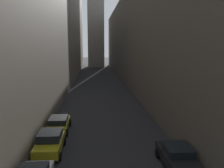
{
  "coord_description": "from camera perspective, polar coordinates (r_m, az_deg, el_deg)",
  "views": [
    {
      "loc": [
        -1.04,
        0.69,
        7.93
      ],
      "look_at": [
        0.0,
        14.01,
        5.82
      ],
      "focal_mm": 38.03,
      "sensor_mm": 36.0,
      "label": 1
    }
  ],
  "objects": [
    {
      "name": "parked_car_left_far",
      "position": [
        23.25,
        -12.71,
        -9.27
      ],
      "size": [
        2.0,
        4.26,
        1.39
      ],
      "rotation": [
        0.0,
        0.0,
        1.57
      ],
      "color": "#A59919",
      "rests_on": "ground"
    },
    {
      "name": "parked_car_left_third",
      "position": [
        19.01,
        -14.71,
        -13.37
      ],
      "size": [
        2.03,
        4.05,
        1.57
      ],
      "rotation": [
        0.0,
        0.0,
        1.57
      ],
      "color": "#A59919",
      "rests_on": "ground"
    },
    {
      "name": "ground_plane",
      "position": [
        47.98,
        -3.15,
        -0.56
      ],
      "size": [
        264.0,
        264.0,
        0.0
      ],
      "primitive_type": "plane",
      "color": "#232326"
    },
    {
      "name": "building_block_right",
      "position": [
        51.17,
        11.13,
        10.73
      ],
      "size": [
        14.07,
        108.0,
        19.3
      ],
      "primitive_type": "cube",
      "color": "#60594F",
      "rests_on": "ground"
    },
    {
      "name": "parked_car_right_third",
      "position": [
        16.9,
        15.42,
        -16.44
      ],
      "size": [
        2.03,
        4.32,
        1.5
      ],
      "rotation": [
        0.0,
        0.0,
        1.57
      ],
      "color": "black",
      "rests_on": "ground"
    },
    {
      "name": "building_block_left",
      "position": [
        51.1,
        -19.11,
        14.13
      ],
      "size": [
        15.95,
        108.0,
        25.92
      ],
      "primitive_type": "cube",
      "color": "#756B5B",
      "rests_on": "ground"
    }
  ]
}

